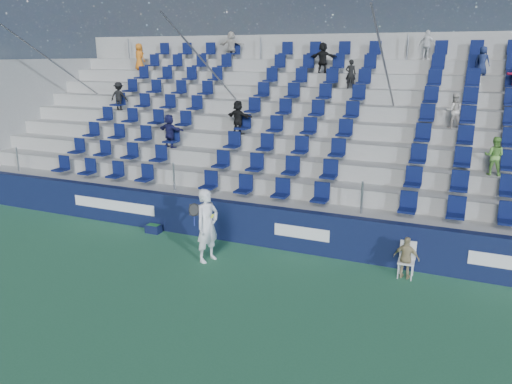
{
  "coord_description": "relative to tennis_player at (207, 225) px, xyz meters",
  "views": [
    {
      "loc": [
        5.55,
        -9.5,
        5.44
      ],
      "look_at": [
        0.2,
        2.8,
        1.7
      ],
      "focal_mm": 35.0,
      "sensor_mm": 36.0,
      "label": 1
    }
  ],
  "objects": [
    {
      "name": "ground",
      "position": [
        0.66,
        -1.52,
        -1.0
      ],
      "size": [
        70.0,
        70.0,
        0.0
      ],
      "primitive_type": "plane",
      "color": "#30704B",
      "rests_on": "ground"
    },
    {
      "name": "sponsor_wall",
      "position": [
        0.66,
        1.63,
        -0.4
      ],
      "size": [
        24.0,
        0.32,
        1.2
      ],
      "color": "#10183D",
      "rests_on": "ground"
    },
    {
      "name": "grandstand",
      "position": [
        0.66,
        6.72,
        1.13
      ],
      "size": [
        24.0,
        8.17,
        6.63
      ],
      "color": "#9E9E99",
      "rests_on": "ground"
    },
    {
      "name": "tennis_player",
      "position": [
        0.0,
        0.0,
        0.0
      ],
      "size": [
        0.74,
        0.84,
        2.0
      ],
      "color": "white",
      "rests_on": "ground"
    },
    {
      "name": "line_judge_chair",
      "position": [
        5.06,
        1.13,
        -0.48
      ],
      "size": [
        0.42,
        0.43,
        0.91
      ],
      "color": "white",
      "rests_on": "ground"
    },
    {
      "name": "line_judge",
      "position": [
        5.06,
        0.98,
        -0.46
      ],
      "size": [
        0.66,
        0.34,
        1.09
      ],
      "primitive_type": "imported",
      "rotation": [
        0.0,
        0.0,
        3.03
      ],
      "color": "tan",
      "rests_on": "ground"
    },
    {
      "name": "ball_bin",
      "position": [
        -2.62,
        1.23,
        -0.86
      ],
      "size": [
        0.48,
        0.32,
        0.26
      ],
      "color": "#0F1638",
      "rests_on": "ground"
    }
  ]
}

